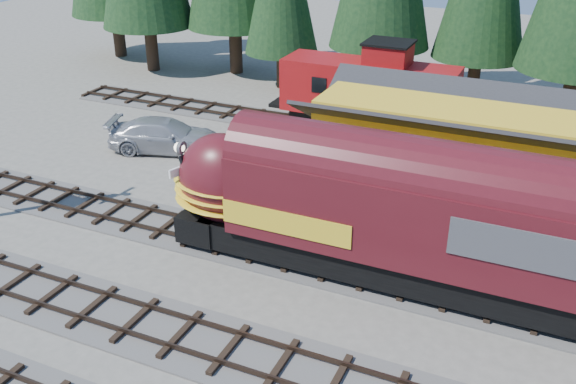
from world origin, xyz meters
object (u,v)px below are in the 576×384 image
at_px(locomotive, 361,214).
at_px(pickup_truck_b, 165,135).
at_px(pickup_truck_a, 257,172).
at_px(depot, 452,149).
at_px(caboose, 369,93).

relative_size(locomotive, pickup_truck_b, 2.63).
height_order(locomotive, pickup_truck_b, locomotive).
relative_size(pickup_truck_a, pickup_truck_b, 0.95).
bearing_deg(pickup_truck_a, pickup_truck_b, 73.02).
relative_size(depot, caboose, 1.30).
bearing_deg(depot, pickup_truck_b, 177.35).
bearing_deg(caboose, depot, -50.78).
bearing_deg(pickup_truck_a, caboose, -16.58).
bearing_deg(caboose, locomotive, -73.37).
bearing_deg(pickup_truck_b, caboose, -71.93).
relative_size(caboose, pickup_truck_a, 1.69).
bearing_deg(caboose, pickup_truck_a, -107.02).
xyz_separation_m(depot, caboose, (-6.12, 7.50, -0.42)).
bearing_deg(depot, caboose, 129.22).
xyz_separation_m(locomotive, pickup_truck_a, (-6.89, 5.14, -1.75)).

